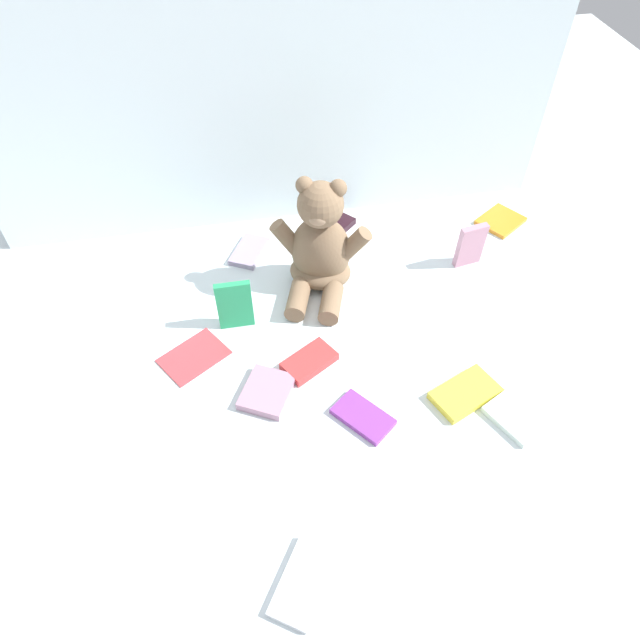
{
  "coord_description": "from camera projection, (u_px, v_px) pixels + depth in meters",
  "views": [
    {
      "loc": [
        -0.13,
        -0.9,
        1.0
      ],
      "look_at": [
        0.02,
        -0.1,
        0.1
      ],
      "focal_mm": 32.2,
      "sensor_mm": 36.0,
      "label": 1
    }
  ],
  "objects": [
    {
      "name": "book_case_6",
      "position": [
        249.0,
        251.0,
        1.5
      ],
      "size": [
        0.12,
        0.14,
        0.01
      ],
      "primitive_type": "cube",
      "rotation": [
        0.0,
        0.0,
        2.64
      ],
      "color": "#9C8AA8",
      "rests_on": "ground_plane"
    },
    {
      "name": "backdrop_drape",
      "position": [
        272.0,
        96.0,
        1.36
      ],
      "size": [
        1.44,
        0.03,
        0.69
      ],
      "primitive_type": "cube",
      "color": "silver",
      "rests_on": "ground_plane"
    },
    {
      "name": "teddy_bear",
      "position": [
        320.0,
        249.0,
        1.35
      ],
      "size": [
        0.24,
        0.24,
        0.29
      ],
      "rotation": [
        0.0,
        0.0,
        -0.34
      ],
      "color": "#7A6047",
      "rests_on": "ground_plane"
    },
    {
      "name": "book_case_8",
      "position": [
        336.0,
        226.0,
        1.57
      ],
      "size": [
        0.12,
        0.12,
        0.02
      ],
      "primitive_type": "cube",
      "rotation": [
        0.0,
        0.0,
        5.44
      ],
      "color": "black",
      "rests_on": "ground_plane"
    },
    {
      "name": "book_case_9",
      "position": [
        501.0,
        221.0,
        1.59
      ],
      "size": [
        0.15,
        0.14,
        0.01
      ],
      "primitive_type": "cube",
      "rotation": [
        0.0,
        0.0,
        2.16
      ],
      "color": "orange",
      "rests_on": "ground_plane"
    },
    {
      "name": "book_case_5",
      "position": [
        517.0,
        416.0,
        1.16
      ],
      "size": [
        0.13,
        0.14,
        0.01
      ],
      "primitive_type": "cube",
      "rotation": [
        0.0,
        0.0,
        0.45
      ],
      "color": "white",
      "rests_on": "ground_plane"
    },
    {
      "name": "book_case_1",
      "position": [
        363.0,
        417.0,
        1.16
      ],
      "size": [
        0.13,
        0.14,
        0.01
      ],
      "primitive_type": "cube",
      "rotation": [
        0.0,
        0.0,
        0.67
      ],
      "color": "#813594",
      "rests_on": "ground_plane"
    },
    {
      "name": "book_case_2",
      "position": [
        235.0,
        305.0,
        1.29
      ],
      "size": [
        0.08,
        0.02,
        0.13
      ],
      "primitive_type": "cube",
      "rotation": [
        -0.06,
        0.0,
        -0.01
      ],
      "color": "#24965C",
      "rests_on": "ground_plane"
    },
    {
      "name": "book_case_3",
      "position": [
        470.0,
        245.0,
        1.44
      ],
      "size": [
        0.07,
        0.03,
        0.12
      ],
      "primitive_type": "cube",
      "rotation": [
        0.03,
        0.0,
        0.17
      ],
      "color": "#B77D92",
      "rests_on": "ground_plane"
    },
    {
      "name": "book_case_7",
      "position": [
        267.0,
        392.0,
        1.2
      ],
      "size": [
        0.14,
        0.14,
        0.02
      ],
      "primitive_type": "cube",
      "rotation": [
        0.0,
        0.0,
        5.78
      ],
      "color": "#AB7D97",
      "rests_on": "ground_plane"
    },
    {
      "name": "book_case_4",
      "position": [
        465.0,
        393.0,
        1.2
      ],
      "size": [
        0.16,
        0.13,
        0.02
      ],
      "primitive_type": "cube",
      "rotation": [
        0.0,
        0.0,
        5.11
      ],
      "color": "yellow",
      "rests_on": "ground_plane"
    },
    {
      "name": "book_case_0",
      "position": [
        194.0,
        356.0,
        1.27
      ],
      "size": [
        0.17,
        0.16,
        0.01
      ],
      "primitive_type": "cube",
      "rotation": [
        0.0,
        0.0,
        5.28
      ],
      "color": "#CB3C42",
      "rests_on": "ground_plane"
    },
    {
      "name": "ground_plane",
      "position": [
        304.0,
        319.0,
        1.35
      ],
      "size": [
        3.2,
        3.2,
        0.0
      ],
      "primitive_type": "plane",
      "color": "silver"
    },
    {
      "name": "book_case_10",
      "position": [
        309.0,
        361.0,
        1.25
      ],
      "size": [
        0.13,
        0.12,
        0.02
      ],
      "primitive_type": "cube",
      "rotation": [
        0.0,
        0.0,
        5.25
      ],
      "color": "red",
      "rests_on": "ground_plane"
    },
    {
      "name": "book_case_11",
      "position": [
        303.0,
        582.0,
        0.95
      ],
      "size": [
        0.13,
        0.15,
        0.01
      ],
      "primitive_type": "cube",
      "rotation": [
        0.0,
        0.0,
        2.56
      ],
      "color": "white",
      "rests_on": "ground_plane"
    }
  ]
}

